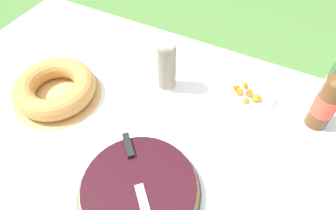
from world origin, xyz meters
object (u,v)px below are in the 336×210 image
(berry_tart, at_px, (139,189))
(serving_knife, at_px, (136,175))
(cider_bottle_amber, at_px, (328,100))
(cider_bottle_green, at_px, (336,83))
(snack_plate_left, at_px, (246,93))
(bundt_cake, at_px, (55,88))
(cup_stack, at_px, (167,65))

(berry_tart, xyz_separation_m, serving_knife, (-0.02, 0.02, 0.04))
(cider_bottle_amber, bearing_deg, cider_bottle_green, 81.53)
(berry_tart, relative_size, cider_bottle_green, 1.25)
(cider_bottle_green, xyz_separation_m, cider_bottle_amber, (-0.02, -0.12, 0.01))
(berry_tart, height_order, cider_bottle_green, cider_bottle_green)
(snack_plate_left, bearing_deg, bundt_cake, -152.48)
(cider_bottle_green, bearing_deg, bundt_cake, -155.02)
(serving_knife, xyz_separation_m, cider_bottle_amber, (0.45, 0.51, 0.06))
(snack_plate_left, bearing_deg, cup_stack, -161.32)
(berry_tart, relative_size, serving_knife, 1.31)
(cup_stack, relative_size, snack_plate_left, 0.99)
(bundt_cake, distance_m, snack_plate_left, 0.75)
(bundt_cake, distance_m, cider_bottle_amber, 0.99)
(serving_knife, height_order, snack_plate_left, serving_knife)
(bundt_cake, distance_m, cider_bottle_green, 1.05)
(cup_stack, relative_size, cider_bottle_amber, 0.69)
(serving_knife, bearing_deg, cider_bottle_amber, 93.81)
(bundt_cake, bearing_deg, cup_stack, 34.00)
(bundt_cake, bearing_deg, serving_knife, -21.05)
(snack_plate_left, bearing_deg, cider_bottle_green, 18.67)
(bundt_cake, distance_m, cup_stack, 0.44)
(serving_knife, distance_m, cider_bottle_green, 0.78)
(berry_tart, bearing_deg, serving_knife, 134.23)
(cider_bottle_green, bearing_deg, snack_plate_left, -161.33)
(cider_bottle_green, height_order, snack_plate_left, cider_bottle_green)
(berry_tart, bearing_deg, cider_bottle_amber, 50.50)
(bundt_cake, xyz_separation_m, snack_plate_left, (0.66, 0.34, -0.03))
(cup_stack, height_order, snack_plate_left, cup_stack)
(cider_bottle_amber, bearing_deg, cup_stack, -172.05)
(cup_stack, xyz_separation_m, cider_bottle_amber, (0.57, 0.08, 0.01))
(cup_stack, distance_m, snack_plate_left, 0.33)
(cider_bottle_amber, distance_m, snack_plate_left, 0.29)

